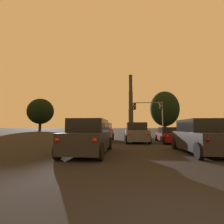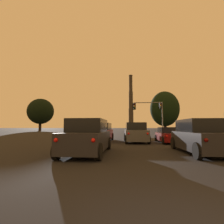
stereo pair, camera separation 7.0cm
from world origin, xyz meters
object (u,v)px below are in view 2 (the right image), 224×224
sedan_center_lane_front (133,133)px  sedan_right_lane_second (169,135)px  suv_right_lane_third (200,137)px  suv_left_lane_second (101,132)px  suv_left_lane_third (88,137)px  smokestack (131,107)px  traffic_light_overhead_right (152,110)px  suv_center_lane_second (135,133)px

sedan_center_lane_front → sedan_right_lane_second: (3.13, -7.71, 0.00)m
suv_right_lane_third → suv_left_lane_second: same height
suv_left_lane_third → sedan_right_lane_second: 9.52m
suv_left_lane_second → sedan_right_lane_second: size_ratio=1.05×
suv_left_lane_second → smokestack: smokestack is taller
traffic_light_overhead_right → suv_left_lane_third: bearing=-106.6°
suv_left_lane_second → traffic_light_overhead_right: traffic_light_overhead_right is taller
suv_left_lane_third → suv_right_lane_third: same height
traffic_light_overhead_right → suv_left_lane_second: bearing=-117.6°
suv_right_lane_third → traffic_light_overhead_right: bearing=88.0°
suv_center_lane_second → suv_left_lane_third: bearing=-113.8°
suv_center_lane_second → smokestack: size_ratio=0.10×
sedan_right_lane_second → suv_right_lane_third: bearing=-89.2°
suv_right_lane_third → suv_center_lane_second: bearing=114.2°
suv_center_lane_second → suv_left_lane_second: 3.60m
sedan_center_lane_front → suv_left_lane_second: 7.44m
sedan_center_lane_front → suv_left_lane_second: (-3.43, -6.59, 0.23)m
traffic_light_overhead_right → suv_right_lane_third: bearing=-91.2°
suv_left_lane_third → suv_right_lane_third: bearing=5.6°
suv_left_lane_second → sedan_right_lane_second: (6.56, -1.11, -0.23)m
suv_left_lane_third → sedan_center_lane_front: suv_left_lane_third is taller
suv_center_lane_second → traffic_light_overhead_right: 15.48m
suv_left_lane_third → sedan_center_lane_front: size_ratio=1.03×
suv_center_lane_second → suv_right_lane_third: size_ratio=1.01×
traffic_light_overhead_right → sedan_center_lane_front: bearing=-117.7°
suv_center_lane_second → sedan_right_lane_second: suv_center_lane_second is taller
suv_center_lane_second → suv_left_lane_second: same height
sedan_right_lane_second → traffic_light_overhead_right: size_ratio=0.79×
suv_center_lane_second → suv_right_lane_third: bearing=-67.7°
suv_left_lane_second → traffic_light_overhead_right: (7.13, 13.62, 3.65)m
smokestack → suv_left_lane_third: bearing=-92.1°
suv_center_lane_second → sedan_center_lane_front: size_ratio=1.05×
suv_left_lane_second → traffic_light_overhead_right: size_ratio=0.83×
suv_right_lane_third → suv_left_lane_second: 10.35m
suv_center_lane_second → suv_left_lane_second: bearing=161.8°
sedan_center_lane_front → suv_left_lane_third: bearing=-99.5°
traffic_light_overhead_right → smokestack: size_ratio=0.13×
suv_left_lane_third → suv_center_lane_second: (2.91, 7.53, 0.00)m
suv_center_lane_second → sedan_right_lane_second: size_ratio=1.06×
suv_right_lane_third → smokestack: smokestack is taller
sedan_center_lane_front → suv_center_lane_second: bearing=-88.4°
suv_center_lane_second → sedan_center_lane_front: bearing=87.6°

